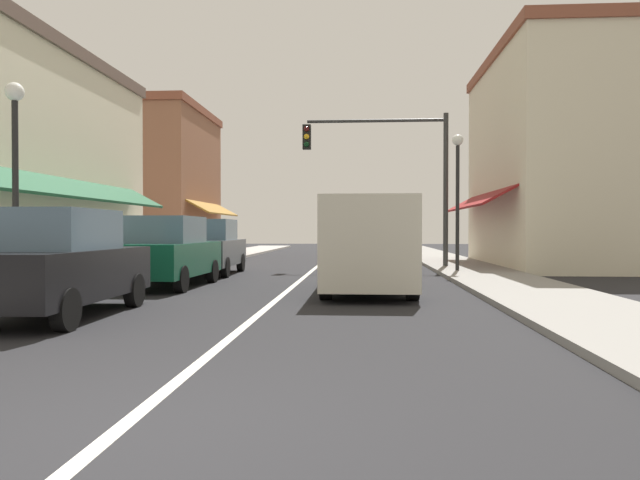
# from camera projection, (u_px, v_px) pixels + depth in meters

# --- Properties ---
(ground_plane) EXTENTS (80.00, 80.00, 0.00)m
(ground_plane) POSITION_uv_depth(u_px,v_px,m) (314.00, 269.00, 22.04)
(ground_plane) COLOR black
(sidewalk_left) EXTENTS (2.60, 56.00, 0.12)m
(sidewalk_left) POSITION_uv_depth(u_px,v_px,m) (168.00, 267.00, 22.42)
(sidewalk_left) COLOR #A39E99
(sidewalk_left) RESTS_ON ground
(sidewalk_right) EXTENTS (2.60, 56.00, 0.12)m
(sidewalk_right) POSITION_uv_depth(u_px,v_px,m) (466.00, 268.00, 21.66)
(sidewalk_right) COLOR gray
(sidewalk_right) RESTS_ON ground
(lane_center_stripe) EXTENTS (0.14, 52.00, 0.01)m
(lane_center_stripe) POSITION_uv_depth(u_px,v_px,m) (314.00, 269.00, 22.04)
(lane_center_stripe) COLOR silver
(lane_center_stripe) RESTS_ON ground
(storefront_right_block) EXTENTS (5.54, 10.20, 8.31)m
(storefront_right_block) POSITION_uv_depth(u_px,v_px,m) (547.00, 160.00, 23.35)
(storefront_right_block) COLOR beige
(storefront_right_block) RESTS_ON ground
(storefront_far_left) EXTENTS (6.75, 8.20, 8.01)m
(storefront_far_left) POSITION_uv_depth(u_px,v_px,m) (154.00, 183.00, 32.61)
(storefront_far_left) COLOR #8E5B42
(storefront_far_left) RESTS_ON ground
(parked_car_nearest_left) EXTENTS (1.85, 4.14, 1.77)m
(parked_car_nearest_left) POSITION_uv_depth(u_px,v_px,m) (56.00, 264.00, 9.79)
(parked_car_nearest_left) COLOR black
(parked_car_nearest_left) RESTS_ON ground
(parked_car_second_left) EXTENTS (1.83, 4.12, 1.77)m
(parked_car_second_left) POSITION_uv_depth(u_px,v_px,m) (167.00, 252.00, 15.02)
(parked_car_second_left) COLOR #0F4C33
(parked_car_second_left) RESTS_ON ground
(parked_car_third_left) EXTENTS (1.87, 4.15, 1.77)m
(parked_car_third_left) POSITION_uv_depth(u_px,v_px,m) (209.00, 247.00, 19.33)
(parked_car_third_left) COLOR #4C5156
(parked_car_third_left) RESTS_ON ground
(van_in_lane) EXTENTS (2.02, 5.19, 2.12)m
(van_in_lane) POSITION_uv_depth(u_px,v_px,m) (368.00, 242.00, 13.81)
(van_in_lane) COLOR beige
(van_in_lane) RESTS_ON ground
(traffic_signal_mast_arm) EXTENTS (5.32, 0.50, 5.69)m
(traffic_signal_mast_arm) POSITION_uv_depth(u_px,v_px,m) (395.00, 162.00, 21.99)
(traffic_signal_mast_arm) COLOR #333333
(traffic_signal_mast_arm) RESTS_ON ground
(street_lamp_left_near) EXTENTS (0.36, 0.36, 4.31)m
(street_lamp_left_near) POSITION_uv_depth(u_px,v_px,m) (15.00, 152.00, 11.72)
(street_lamp_left_near) COLOR black
(street_lamp_left_near) RESTS_ON ground
(street_lamp_right_mid) EXTENTS (0.36, 0.36, 4.52)m
(street_lamp_right_mid) POSITION_uv_depth(u_px,v_px,m) (458.00, 179.00, 19.43)
(street_lamp_right_mid) COLOR black
(street_lamp_right_mid) RESTS_ON ground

